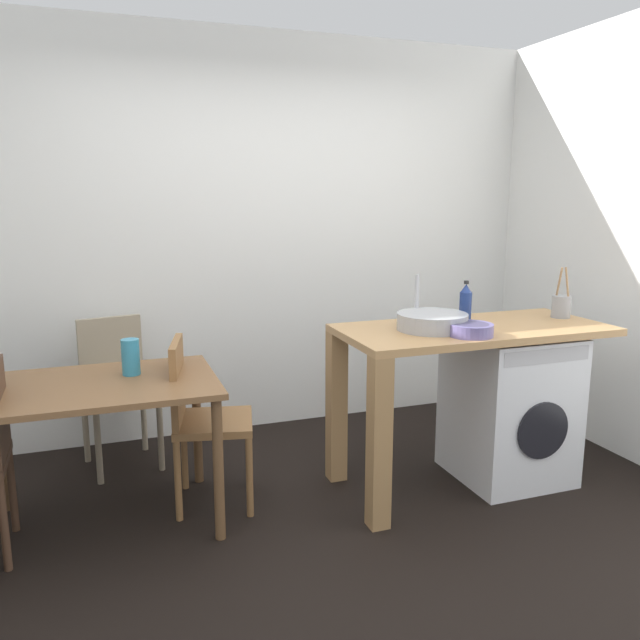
# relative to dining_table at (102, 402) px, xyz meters

# --- Properties ---
(ground_plane) EXTENTS (5.46, 5.46, 0.00)m
(ground_plane) POSITION_rel_dining_table_xyz_m (0.99, -0.60, -0.64)
(ground_plane) COLOR black
(wall_back) EXTENTS (4.60, 0.10, 2.70)m
(wall_back) POSITION_rel_dining_table_xyz_m (0.99, 1.15, 0.71)
(wall_back) COLOR white
(wall_back) RESTS_ON ground_plane
(dining_table) EXTENTS (1.10, 0.76, 0.74)m
(dining_table) POSITION_rel_dining_table_xyz_m (0.00, 0.00, 0.00)
(dining_table) COLOR brown
(dining_table) RESTS_ON ground_plane
(chair_opposite) EXTENTS (0.48, 0.48, 0.90)m
(chair_opposite) POSITION_rel_dining_table_xyz_m (0.48, 0.07, -0.14)
(chair_opposite) COLOR olive
(chair_opposite) RESTS_ON ground_plane
(chair_spare_by_wall) EXTENTS (0.47, 0.47, 0.90)m
(chair_spare_by_wall) POSITION_rel_dining_table_xyz_m (0.09, 0.77, -0.14)
(chair_spare_by_wall) COLOR gray
(chair_spare_by_wall) RESTS_ON ground_plane
(kitchen_counter) EXTENTS (1.50, 0.68, 0.92)m
(kitchen_counter) POSITION_rel_dining_table_xyz_m (1.75, -0.19, 0.12)
(kitchen_counter) COLOR tan
(kitchen_counter) RESTS_ON ground_plane
(washing_machine) EXTENTS (0.60, 0.61, 0.86)m
(washing_machine) POSITION_rel_dining_table_xyz_m (2.23, -0.19, -0.21)
(washing_machine) COLOR silver
(washing_machine) RESTS_ON ground_plane
(sink_basin) EXTENTS (0.38, 0.38, 0.09)m
(sink_basin) POSITION_rel_dining_table_xyz_m (1.70, -0.19, 0.32)
(sink_basin) COLOR #9EA0A5
(sink_basin) RESTS_ON kitchen_counter
(tap) EXTENTS (0.02, 0.02, 0.28)m
(tap) POSITION_rel_dining_table_xyz_m (1.70, -0.01, 0.42)
(tap) COLOR #B2B2B7
(tap) RESTS_ON kitchen_counter
(bottle_tall_green) EXTENTS (0.07, 0.07, 0.24)m
(bottle_tall_green) POSITION_rel_dining_table_xyz_m (1.99, -0.06, 0.38)
(bottle_tall_green) COLOR navy
(bottle_tall_green) RESTS_ON kitchen_counter
(mixing_bowl) EXTENTS (0.23, 0.23, 0.06)m
(mixing_bowl) POSITION_rel_dining_table_xyz_m (1.81, -0.39, 0.31)
(mixing_bowl) COLOR slate
(mixing_bowl) RESTS_ON kitchen_counter
(utensil_crock) EXTENTS (0.11, 0.11, 0.30)m
(utensil_crock) POSITION_rel_dining_table_xyz_m (2.59, -0.14, 0.35)
(utensil_crock) COLOR gray
(utensil_crock) RESTS_ON kitchen_counter
(vase) EXTENTS (0.09, 0.09, 0.18)m
(vase) POSITION_rel_dining_table_xyz_m (0.15, 0.10, 0.19)
(vase) COLOR teal
(vase) RESTS_ON dining_table
(scissors) EXTENTS (0.15, 0.06, 0.01)m
(scissors) POSITION_rel_dining_table_xyz_m (1.91, -0.29, 0.28)
(scissors) COLOR #B2B2B7
(scissors) RESTS_ON kitchen_counter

